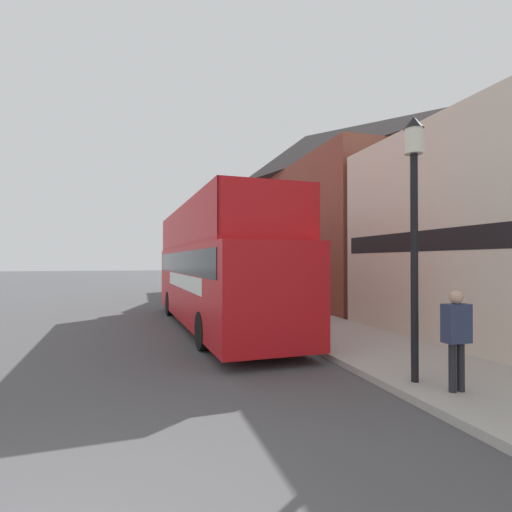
{
  "coord_description": "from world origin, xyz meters",
  "views": [
    {
      "loc": [
        1.04,
        -2.95,
        2.28
      ],
      "look_at": [
        4.65,
        9.42,
        2.43
      ],
      "focal_mm": 28.0,
      "sensor_mm": 36.0,
      "label": 1
    }
  ],
  "objects": [
    {
      "name": "tour_bus",
      "position": [
        3.51,
        10.68,
        1.78
      ],
      "size": [
        2.97,
        11.51,
        4.06
      ],
      "rotation": [
        0.0,
        0.0,
        0.05
      ],
      "color": "red",
      "rests_on": "ground_plane"
    },
    {
      "name": "lamp_post_nearest",
      "position": [
        5.71,
        3.03,
        3.38
      ],
      "size": [
        0.35,
        0.35,
        4.7
      ],
      "color": "black",
      "rests_on": "sidewalk"
    },
    {
      "name": "parked_car_ahead_of_bus",
      "position": [
        4.03,
        18.41,
        0.71
      ],
      "size": [
        2.02,
        4.19,
        1.54
      ],
      "rotation": [
        0.0,
        0.0,
        -0.05
      ],
      "color": "navy",
      "rests_on": "ground_plane"
    },
    {
      "name": "brick_terrace_rear",
      "position": [
        11.24,
        20.64,
        5.14
      ],
      "size": [
        6.0,
        20.82,
        10.28
      ],
      "color": "brown",
      "rests_on": "ground_plane"
    },
    {
      "name": "ground_plane",
      "position": [
        0.0,
        21.0,
        0.0
      ],
      "size": [
        144.0,
        144.0,
        0.0
      ],
      "primitive_type": "plane",
      "color": "#4C4C4F"
    },
    {
      "name": "sidewalk",
      "position": [
        6.71,
        18.0,
        0.07
      ],
      "size": [
        3.06,
        108.0,
        0.14
      ],
      "color": "#ADAAA3",
      "rests_on": "ground_plane"
    },
    {
      "name": "pedestrian_second",
      "position": [
        6.01,
        2.38,
        1.13
      ],
      "size": [
        0.43,
        0.24,
        1.65
      ],
      "color": "#232328",
      "rests_on": "sidewalk"
    },
    {
      "name": "lamp_post_second",
      "position": [
        5.61,
        10.77,
        3.54
      ],
      "size": [
        0.35,
        0.35,
        4.95
      ],
      "color": "black",
      "rests_on": "sidewalk"
    }
  ]
}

